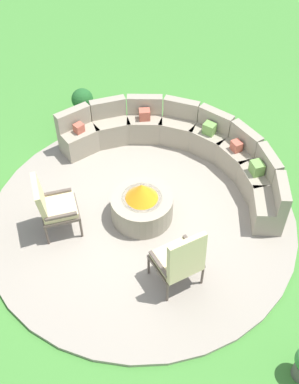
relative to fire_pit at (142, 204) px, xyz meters
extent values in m
plane|color=#478C38|center=(0.00, 0.00, -0.34)|extent=(24.00, 24.00, 0.00)
cylinder|color=#9E9384|center=(0.00, 0.00, -0.31)|extent=(4.91, 4.91, 0.06)
cylinder|color=#9E937F|center=(0.00, 0.00, -0.06)|extent=(0.98, 0.98, 0.44)
cylinder|color=black|center=(0.00, 0.00, 0.13)|extent=(0.64, 0.64, 0.06)
cone|color=orange|center=(0.00, 0.00, 0.30)|extent=(0.51, 0.51, 0.28)
cube|color=#9E937F|center=(1.62, 1.08, -0.04)|extent=(0.73, 0.78, 0.47)
cube|color=#9E937F|center=(1.74, 1.16, 0.37)|extent=(0.49, 0.62, 0.35)
cube|color=#9E937F|center=(1.20, 1.54, -0.04)|extent=(0.78, 0.75, 0.47)
cube|color=#9E937F|center=(1.29, 1.65, 0.37)|extent=(0.60, 0.52, 0.35)
cube|color=#9E937F|center=(0.65, 1.84, -0.04)|extent=(0.75, 0.64, 0.47)
cube|color=#9E937F|center=(0.70, 1.98, 0.37)|extent=(0.66, 0.36, 0.35)
cube|color=#9E937F|center=(0.04, 1.95, -0.04)|extent=(0.65, 0.46, 0.47)
cube|color=#9E937F|center=(0.04, 2.09, 0.37)|extent=(0.64, 0.17, 0.35)
cube|color=#9E937F|center=(-0.58, 1.86, -0.04)|extent=(0.74, 0.62, 0.47)
cube|color=#9E937F|center=(-0.62, 2.00, 0.37)|extent=(0.66, 0.34, 0.35)
cube|color=#9E937F|center=(-1.14, 1.58, -0.04)|extent=(0.78, 0.74, 0.47)
cube|color=#9E937F|center=(-1.22, 1.70, 0.37)|extent=(0.61, 0.50, 0.35)
cube|color=#9E937F|center=(-1.58, 1.14, -0.04)|extent=(0.74, 0.78, 0.47)
cube|color=#9E937F|center=(-1.70, 1.23, 0.37)|extent=(0.50, 0.61, 0.35)
cube|color=#9E937F|center=(-1.86, 0.59, -0.04)|extent=(0.62, 0.74, 0.47)
cube|color=#9E937F|center=(-2.00, 0.63, 0.37)|extent=(0.35, 0.66, 0.35)
cube|color=#BC5B47|center=(0.63, 1.79, 0.28)|extent=(0.22, 0.21, 0.17)
cube|color=#70A34C|center=(1.17, 1.50, 0.30)|extent=(0.28, 0.27, 0.21)
cube|color=#70A34C|center=(0.04, 1.90, 0.30)|extent=(0.21, 0.18, 0.20)
cube|color=#BC5B47|center=(-1.11, 1.54, 0.29)|extent=(0.26, 0.25, 0.20)
cube|color=#BC5B47|center=(-1.81, 0.57, 0.28)|extent=(0.16, 0.18, 0.16)
cylinder|color=brown|center=(-0.91, -0.56, -0.09)|extent=(0.04, 0.04, 0.38)
cylinder|color=brown|center=(-0.50, -0.88, -0.09)|extent=(0.04, 0.04, 0.38)
cylinder|color=brown|center=(-1.22, -0.97, -0.09)|extent=(0.04, 0.04, 0.38)
cylinder|color=brown|center=(-0.81, -1.29, -0.09)|extent=(0.04, 0.04, 0.38)
cube|color=brown|center=(-0.86, -0.92, 0.13)|extent=(0.78, 0.78, 0.05)
cube|color=beige|center=(-0.86, -0.92, 0.20)|extent=(0.71, 0.71, 0.09)
cube|color=beige|center=(-1.00, -1.11, 0.46)|extent=(0.47, 0.46, 0.68)
cube|color=brown|center=(-1.05, -0.77, 0.26)|extent=(0.33, 0.40, 0.04)
cube|color=brown|center=(-0.66, -1.07, 0.26)|extent=(0.33, 0.40, 0.04)
cylinder|color=brown|center=(0.73, -0.81, -0.09)|extent=(0.04, 0.04, 0.38)
cylinder|color=brown|center=(0.96, -0.28, -0.09)|extent=(0.04, 0.04, 0.38)
cylinder|color=brown|center=(1.20, -1.01, -0.09)|extent=(0.04, 0.04, 0.38)
cylinder|color=brown|center=(1.43, -0.49, -0.09)|extent=(0.04, 0.04, 0.38)
cube|color=brown|center=(1.08, -0.65, 0.13)|extent=(0.75, 0.78, 0.05)
cube|color=beige|center=(1.08, -0.65, 0.20)|extent=(0.69, 0.72, 0.09)
cube|color=beige|center=(1.30, -0.74, 0.49)|extent=(0.35, 0.60, 0.70)
cube|color=brown|center=(0.97, -0.90, 0.26)|extent=(0.45, 0.23, 0.04)
cube|color=brown|center=(1.19, -0.40, 0.26)|extent=(0.45, 0.23, 0.04)
cylinder|color=brown|center=(-2.58, 1.48, -0.23)|extent=(0.28, 0.28, 0.21)
sphere|color=#236028|center=(-2.58, 1.48, 0.03)|extent=(0.42, 0.42, 0.42)
camera|label=1|loc=(3.03, -3.89, 5.53)|focal=44.35mm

